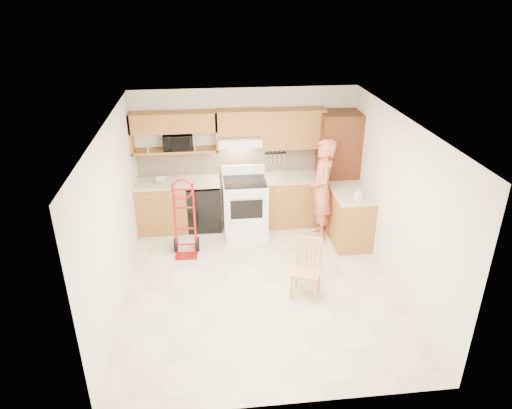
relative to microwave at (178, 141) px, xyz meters
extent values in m
cube|color=beige|center=(1.20, -2.08, -1.64)|extent=(4.00, 4.50, 0.02)
cube|color=white|center=(1.20, -2.08, 0.88)|extent=(4.00, 4.50, 0.02)
cube|color=white|center=(1.20, 0.17, -0.38)|extent=(4.00, 0.02, 2.50)
cube|color=white|center=(1.20, -4.34, -0.38)|extent=(4.00, 0.02, 2.50)
cube|color=white|center=(-0.81, -2.08, -0.38)|extent=(0.02, 4.50, 2.50)
cube|color=white|center=(3.21, -2.08, -0.38)|extent=(0.02, 4.50, 2.50)
cube|color=beige|center=(1.20, 0.15, -0.43)|extent=(3.92, 0.03, 0.55)
cube|color=brown|center=(-0.35, -0.14, -1.18)|extent=(0.90, 0.60, 0.90)
cube|color=black|center=(0.40, -0.14, -1.21)|extent=(0.60, 0.60, 0.85)
cube|color=brown|center=(2.03, -0.14, -1.18)|extent=(1.14, 0.60, 0.90)
cube|color=beige|center=(-0.05, -0.13, -0.71)|extent=(1.50, 0.63, 0.04)
cube|color=beige|center=(2.03, -0.13, -0.71)|extent=(1.14, 0.63, 0.04)
cube|color=brown|center=(2.90, -0.94, -1.18)|extent=(0.60, 1.00, 0.90)
cube|color=beige|center=(2.90, -0.94, -0.71)|extent=(0.63, 1.00, 0.04)
cube|color=brown|center=(2.85, -0.14, -0.58)|extent=(0.70, 0.60, 2.10)
cube|color=brown|center=(-0.05, 0.00, 0.35)|extent=(1.50, 0.33, 0.34)
cube|color=brown|center=(-0.05, 0.00, -0.16)|extent=(1.50, 0.33, 0.04)
cube|color=brown|center=(1.08, 0.00, 0.31)|extent=(0.76, 0.33, 0.44)
cube|color=brown|center=(2.03, 0.00, 0.17)|extent=(1.14, 0.33, 0.70)
cube|color=white|center=(1.08, -0.06, 0.00)|extent=(0.76, 0.46, 0.14)
imported|color=black|center=(0.00, 0.00, 0.00)|extent=(0.53, 0.37, 0.28)
imported|color=#CF694C|center=(2.43, -0.74, -0.72)|extent=(0.50, 0.70, 1.81)
imported|color=white|center=(2.90, -1.27, -0.59)|extent=(0.10, 0.11, 0.21)
imported|color=white|center=(-0.32, -0.14, -0.66)|extent=(0.27, 0.27, 0.06)
camera|label=1|loc=(0.49, -7.91, 2.51)|focal=32.77mm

